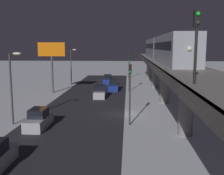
{
  "coord_description": "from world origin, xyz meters",
  "views": [
    {
      "loc": [
        -0.81,
        32.28,
        8.25
      ],
      "look_at": [
        1.87,
        -12.76,
        1.35
      ],
      "focal_mm": 43.45,
      "sensor_mm": 36.0,
      "label": 1
    }
  ],
  "objects_px": {
    "commercial_billboard": "(52,54)",
    "traffic_light_mid": "(129,69)",
    "sedan_blue_2": "(114,86)",
    "sedan_silver": "(100,92)",
    "subway_train": "(163,48)",
    "sedan_silver_2": "(39,120)",
    "traffic_light_far": "(129,62)",
    "rail_signal": "(197,34)",
    "traffic_light_near": "(130,86)",
    "sedan_blue": "(108,80)"
  },
  "relations": [
    {
      "from": "rail_signal",
      "to": "sedan_blue_2",
      "type": "bearing_deg",
      "value": -79.81
    },
    {
      "from": "rail_signal",
      "to": "subway_train",
      "type": "bearing_deg",
      "value": -93.59
    },
    {
      "from": "sedan_silver",
      "to": "sedan_blue_2",
      "type": "xyz_separation_m",
      "value": [
        -1.8,
        -7.2,
        0.01
      ]
    },
    {
      "from": "rail_signal",
      "to": "sedan_silver",
      "type": "distance_m",
      "value": 30.44
    },
    {
      "from": "rail_signal",
      "to": "commercial_billboard",
      "type": "distance_m",
      "value": 36.4
    },
    {
      "from": "rail_signal",
      "to": "traffic_light_near",
      "type": "relative_size",
      "value": 0.62
    },
    {
      "from": "sedan_silver",
      "to": "traffic_light_near",
      "type": "bearing_deg",
      "value": -73.19
    },
    {
      "from": "sedan_blue",
      "to": "sedan_blue_2",
      "type": "distance_m",
      "value": 9.46
    },
    {
      "from": "traffic_light_far",
      "to": "sedan_silver",
      "type": "bearing_deg",
      "value": 80.36
    },
    {
      "from": "commercial_billboard",
      "to": "subway_train",
      "type": "bearing_deg",
      "value": 167.12
    },
    {
      "from": "sedan_silver_2",
      "to": "rail_signal",
      "type": "bearing_deg",
      "value": 138.5
    },
    {
      "from": "rail_signal",
      "to": "traffic_light_mid",
      "type": "relative_size",
      "value": 0.62
    },
    {
      "from": "rail_signal",
      "to": "commercial_billboard",
      "type": "relative_size",
      "value": 0.45
    },
    {
      "from": "sedan_silver",
      "to": "commercial_billboard",
      "type": "height_order",
      "value": "commercial_billboard"
    },
    {
      "from": "rail_signal",
      "to": "sedan_silver",
      "type": "bearing_deg",
      "value": -73.85
    },
    {
      "from": "sedan_silver",
      "to": "traffic_light_mid",
      "type": "xyz_separation_m",
      "value": [
        -4.7,
        -6.05,
        3.41
      ]
    },
    {
      "from": "sedan_silver_2",
      "to": "sedan_blue",
      "type": "bearing_deg",
      "value": -97.85
    },
    {
      "from": "subway_train",
      "to": "sedan_silver_2",
      "type": "bearing_deg",
      "value": 48.62
    },
    {
      "from": "traffic_light_near",
      "to": "traffic_light_far",
      "type": "bearing_deg",
      "value": -90.0
    },
    {
      "from": "subway_train",
      "to": "traffic_light_far",
      "type": "bearing_deg",
      "value": -79.51
    },
    {
      "from": "subway_train",
      "to": "sedan_blue",
      "type": "distance_m",
      "value": 20.86
    },
    {
      "from": "sedan_silver",
      "to": "traffic_light_far",
      "type": "bearing_deg",
      "value": 80.36
    },
    {
      "from": "sedan_blue_2",
      "to": "traffic_light_far",
      "type": "bearing_deg",
      "value": 81.94
    },
    {
      "from": "sedan_blue",
      "to": "traffic_light_far",
      "type": "xyz_separation_m",
      "value": [
        -4.7,
        -11.18,
        3.4
      ]
    },
    {
      "from": "subway_train",
      "to": "sedan_silver_2",
      "type": "relative_size",
      "value": 7.77
    },
    {
      "from": "sedan_blue_2",
      "to": "traffic_light_far",
      "type": "relative_size",
      "value": 0.7
    },
    {
      "from": "traffic_light_near",
      "to": "traffic_light_far",
      "type": "height_order",
      "value": "same"
    },
    {
      "from": "traffic_light_mid",
      "to": "sedan_silver_2",
      "type": "bearing_deg",
      "value": 67.94
    },
    {
      "from": "commercial_billboard",
      "to": "traffic_light_mid",
      "type": "bearing_deg",
      "value": -170.95
    },
    {
      "from": "sedan_silver_2",
      "to": "sedan_blue_2",
      "type": "distance_m",
      "value": 24.92
    },
    {
      "from": "traffic_light_far",
      "to": "rail_signal",
      "type": "bearing_deg",
      "value": 93.55
    },
    {
      "from": "sedan_silver_2",
      "to": "traffic_light_mid",
      "type": "relative_size",
      "value": 0.74
    },
    {
      "from": "sedan_silver",
      "to": "sedan_silver_2",
      "type": "bearing_deg",
      "value": -105.23
    },
    {
      "from": "sedan_blue_2",
      "to": "sedan_silver",
      "type": "bearing_deg",
      "value": -104.04
    },
    {
      "from": "sedan_silver",
      "to": "traffic_light_far",
      "type": "height_order",
      "value": "traffic_light_far"
    },
    {
      "from": "traffic_light_far",
      "to": "commercial_billboard",
      "type": "distance_m",
      "value": 27.55
    },
    {
      "from": "rail_signal",
      "to": "sedan_blue",
      "type": "xyz_separation_m",
      "value": [
        8.16,
        -44.66,
        -8.1
      ]
    },
    {
      "from": "sedan_blue",
      "to": "traffic_light_near",
      "type": "distance_m",
      "value": 32.55
    },
    {
      "from": "subway_train",
      "to": "traffic_light_far",
      "type": "xyz_separation_m",
      "value": [
        5.2,
        -28.09,
        -3.75
      ]
    },
    {
      "from": "subway_train",
      "to": "rail_signal",
      "type": "bearing_deg",
      "value": 86.41
    },
    {
      "from": "sedan_blue_2",
      "to": "rail_signal",
      "type": "bearing_deg",
      "value": -79.81
    },
    {
      "from": "rail_signal",
      "to": "sedan_silver_2",
      "type": "relative_size",
      "value": 0.84
    },
    {
      "from": "sedan_blue",
      "to": "sedan_silver_2",
      "type": "bearing_deg",
      "value": -97.85
    },
    {
      "from": "traffic_light_mid",
      "to": "commercial_billboard",
      "type": "distance_m",
      "value": 14.07
    },
    {
      "from": "traffic_light_near",
      "to": "traffic_light_far",
      "type": "distance_m",
      "value": 43.22
    },
    {
      "from": "sedan_silver_2",
      "to": "traffic_light_mid",
      "type": "height_order",
      "value": "traffic_light_mid"
    },
    {
      "from": "sedan_silver",
      "to": "traffic_light_mid",
      "type": "bearing_deg",
      "value": 52.17
    },
    {
      "from": "subway_train",
      "to": "sedan_blue_2",
      "type": "relative_size",
      "value": 8.24
    },
    {
      "from": "traffic_light_mid",
      "to": "commercial_billboard",
      "type": "relative_size",
      "value": 0.72
    },
    {
      "from": "rail_signal",
      "to": "sedan_silver_2",
      "type": "xyz_separation_m",
      "value": [
        12.76,
        -11.29,
        -8.1
      ]
    }
  ]
}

